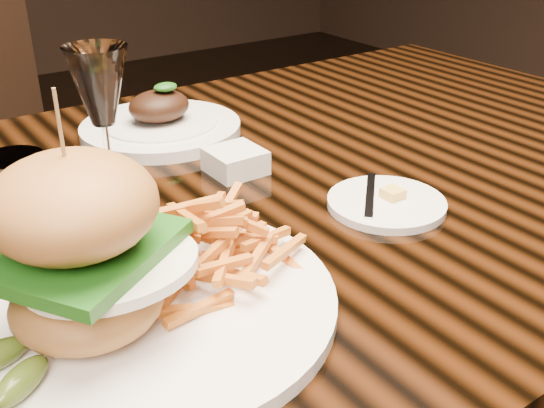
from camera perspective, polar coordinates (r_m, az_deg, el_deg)
dining_table at (r=0.85m, az=-3.84°, el=-3.47°), size 1.60×0.90×0.75m
burger_plate at (r=0.57m, az=-12.04°, el=-5.00°), size 0.34×0.34×0.23m
side_saucer at (r=0.79m, az=10.20°, el=0.11°), size 0.14×0.14×0.02m
ramekin at (r=0.86m, az=-3.30°, el=3.87°), size 0.07×0.07×0.03m
wine_glass at (r=0.75m, az=-15.17°, el=9.69°), size 0.07×0.07×0.19m
water_tumbler at (r=0.75m, az=-21.73°, el=0.70°), size 0.07×0.07×0.09m
far_dish at (r=1.01m, az=-9.95°, el=7.05°), size 0.25×0.25×0.08m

